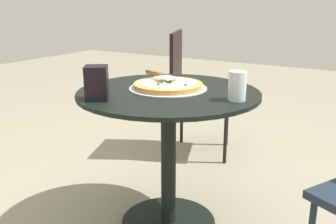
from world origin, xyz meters
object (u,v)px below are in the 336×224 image
patio_table (168,132)px  pizza_on_tray (168,86)px  drinking_cup (237,86)px  patio_chair_near (192,84)px  pizza_server (160,75)px  napkin_dispenser (97,83)px

patio_table → pizza_on_tray: 0.22m
drinking_cup → patio_chair_near: (-0.91, -0.68, -0.23)m
pizza_on_tray → patio_chair_near: bearing=-159.4°
patio_table → drinking_cup: bearing=89.3°
patio_table → drinking_cup: size_ratio=6.90×
patio_table → patio_chair_near: (-0.91, -0.35, 0.02)m
patio_table → pizza_server: 0.27m
patio_table → patio_chair_near: size_ratio=0.95×
pizza_on_tray → pizza_server: pizza_server is taller
napkin_dispenser → patio_chair_near: size_ratio=0.16×
pizza_server → napkin_dispenser: 0.37m
napkin_dispenser → patio_chair_near: 1.23m
drinking_cup → napkin_dispenser: bearing=-60.4°
patio_table → pizza_server: (-0.07, -0.09, 0.25)m
pizza_server → patio_chair_near: size_ratio=0.25×
pizza_on_tray → drinking_cup: drinking_cup is taller
drinking_cup → napkin_dispenser: (0.28, -0.50, 0.01)m
patio_chair_near → pizza_on_tray: bearing=20.6°
pizza_on_tray → drinking_cup: 0.36m
drinking_cup → patio_chair_near: 1.16m
pizza_server → patio_chair_near: bearing=-162.6°
pizza_on_tray → drinking_cup: bearing=83.1°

